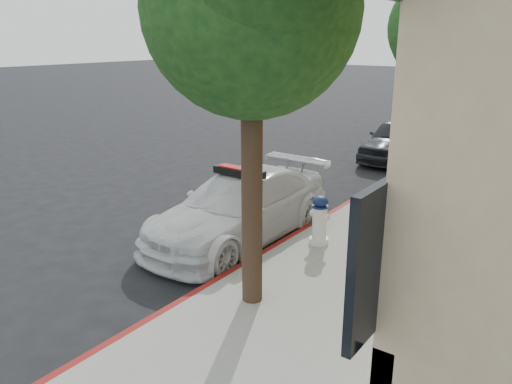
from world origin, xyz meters
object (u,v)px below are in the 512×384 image
at_px(parked_car_far, 435,121).
at_px(police_car, 240,207).
at_px(fire_hydrant, 320,221).
at_px(parked_car_mid, 398,139).

bearing_deg(parked_car_far, police_car, -90.51).
bearing_deg(fire_hydrant, police_car, -160.74).
height_order(parked_car_mid, parked_car_far, parked_car_mid).
relative_size(parked_car_mid, fire_hydrant, 4.26).
relative_size(police_car, parked_car_far, 1.13).
distance_m(parked_car_far, fire_hydrant, 12.68).
bearing_deg(police_car, fire_hydrant, 14.56).
distance_m(parked_car_mid, parked_car_far, 4.55).
height_order(police_car, parked_car_mid, police_car).
bearing_deg(parked_car_mid, police_car, -93.97).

